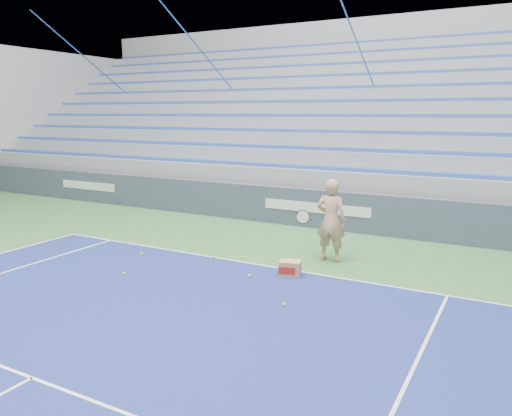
% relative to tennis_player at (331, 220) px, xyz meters
% --- Properties ---
extents(sponsor_barrier, '(30.00, 0.32, 1.10)m').
position_rel_tennis_player_xyz_m(sponsor_barrier, '(-1.46, 2.92, -0.37)').
color(sponsor_barrier, '#394457').
rests_on(sponsor_barrier, ground).
extents(bleachers, '(31.00, 9.15, 7.30)m').
position_rel_tennis_player_xyz_m(bleachers, '(-1.47, 8.64, 1.43)').
color(bleachers, '#919599').
rests_on(bleachers, ground).
extents(tennis_player, '(0.94, 0.84, 1.85)m').
position_rel_tennis_player_xyz_m(tennis_player, '(0.00, 0.00, 0.00)').
color(tennis_player, tan).
rests_on(tennis_player, ground).
extents(ball_box, '(0.50, 0.44, 0.32)m').
position_rel_tennis_player_xyz_m(ball_box, '(-0.32, -1.41, -0.76)').
color(ball_box, '#A68350').
rests_on(ball_box, ground).
extents(tennis_ball_0, '(0.07, 0.07, 0.07)m').
position_rel_tennis_player_xyz_m(tennis_ball_0, '(-3.31, -2.99, -0.89)').
color(tennis_ball_0, '#B8E72F').
rests_on(tennis_ball_0, ground).
extents(tennis_ball_1, '(0.07, 0.07, 0.07)m').
position_rel_tennis_player_xyz_m(tennis_ball_1, '(0.27, -2.92, -0.89)').
color(tennis_ball_1, '#B8E72F').
rests_on(tennis_ball_1, ground).
extents(tennis_ball_2, '(0.07, 0.07, 0.07)m').
position_rel_tennis_player_xyz_m(tennis_ball_2, '(-2.36, -1.14, -0.89)').
color(tennis_ball_2, '#B8E72F').
rests_on(tennis_ball_2, ground).
extents(tennis_ball_3, '(0.07, 0.07, 0.07)m').
position_rel_tennis_player_xyz_m(tennis_ball_3, '(-1.00, -1.89, -0.89)').
color(tennis_ball_3, '#B8E72F').
rests_on(tennis_ball_3, ground).
extents(tennis_ball_4, '(0.07, 0.07, 0.07)m').
position_rel_tennis_player_xyz_m(tennis_ball_4, '(-3.96, -1.73, -0.89)').
color(tennis_ball_4, '#B8E72F').
rests_on(tennis_ball_4, ground).
extents(tennis_ball_5, '(0.07, 0.07, 0.07)m').
position_rel_tennis_player_xyz_m(tennis_ball_5, '(-1.77, -0.84, -0.89)').
color(tennis_ball_5, '#B8E72F').
rests_on(tennis_ball_5, ground).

